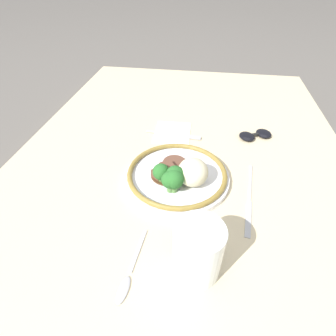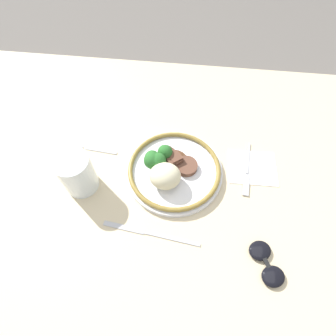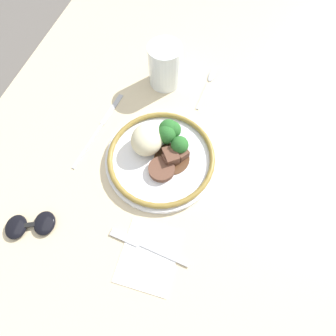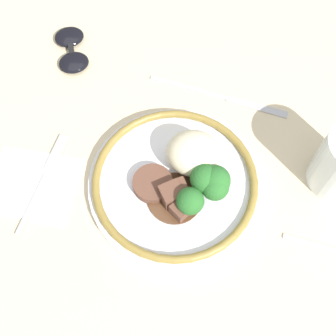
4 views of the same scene
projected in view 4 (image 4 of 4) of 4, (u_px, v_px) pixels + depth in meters
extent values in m
plane|color=#5B5651|center=(192.00, 201.00, 0.74)|extent=(8.00, 8.00, 0.00)
cube|color=beige|center=(193.00, 196.00, 0.72)|extent=(1.58, 0.92, 0.04)
cube|color=white|center=(32.00, 184.00, 0.70)|extent=(0.13, 0.11, 0.00)
cylinder|color=white|center=(175.00, 186.00, 0.69)|extent=(0.26, 0.26, 0.01)
torus|color=olive|center=(175.00, 182.00, 0.68)|extent=(0.24, 0.24, 0.01)
ellipsoid|color=beige|center=(194.00, 153.00, 0.67)|extent=(0.08, 0.07, 0.06)
cylinder|color=brown|center=(153.00, 184.00, 0.68)|extent=(0.06, 0.06, 0.02)
cylinder|color=#51331E|center=(175.00, 198.00, 0.67)|extent=(0.08, 0.08, 0.00)
cube|color=brown|center=(181.00, 210.00, 0.66)|extent=(0.03, 0.03, 0.02)
cube|color=brown|center=(169.00, 191.00, 0.67)|extent=(0.03, 0.03, 0.02)
cube|color=brown|center=(171.00, 195.00, 0.66)|extent=(0.04, 0.04, 0.03)
cube|color=brown|center=(178.00, 191.00, 0.67)|extent=(0.04, 0.04, 0.03)
cube|color=brown|center=(174.00, 193.00, 0.67)|extent=(0.03, 0.03, 0.02)
cube|color=brown|center=(170.00, 192.00, 0.67)|extent=(0.02, 0.02, 0.02)
cylinder|color=#568442|center=(204.00, 185.00, 0.67)|extent=(0.01, 0.01, 0.02)
sphere|color=#286628|center=(205.00, 177.00, 0.65)|extent=(0.04, 0.04, 0.04)
cylinder|color=#568442|center=(190.00, 207.00, 0.66)|extent=(0.01, 0.01, 0.01)
sphere|color=#286628|center=(191.00, 201.00, 0.64)|extent=(0.04, 0.04, 0.04)
cylinder|color=#568442|center=(213.00, 188.00, 0.67)|extent=(0.02, 0.02, 0.02)
sphere|color=#286628|center=(215.00, 181.00, 0.65)|extent=(0.04, 0.04, 0.04)
cylinder|color=#568442|center=(213.00, 193.00, 0.67)|extent=(0.01, 0.01, 0.02)
sphere|color=#286628|center=(215.00, 187.00, 0.65)|extent=(0.04, 0.04, 0.04)
cube|color=#ADADB2|center=(33.00, 203.00, 0.68)|extent=(0.02, 0.10, 0.00)
cube|color=#ADADB2|center=(57.00, 152.00, 0.72)|extent=(0.02, 0.06, 0.00)
cube|color=#ADADB2|center=(190.00, 88.00, 0.77)|extent=(0.14, 0.02, 0.00)
cube|color=#ADADB2|center=(257.00, 107.00, 0.76)|extent=(0.10, 0.02, 0.00)
cube|color=#ADADB2|center=(316.00, 245.00, 0.66)|extent=(0.09, 0.01, 0.00)
ellipsoid|color=black|center=(74.00, 63.00, 0.79)|extent=(0.06, 0.06, 0.02)
ellipsoid|color=black|center=(69.00, 37.00, 0.81)|extent=(0.06, 0.06, 0.02)
cube|color=black|center=(71.00, 49.00, 0.80)|extent=(0.02, 0.02, 0.00)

